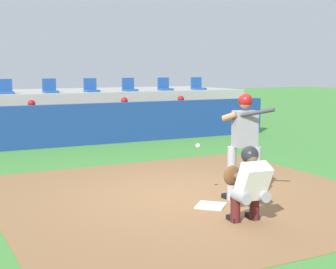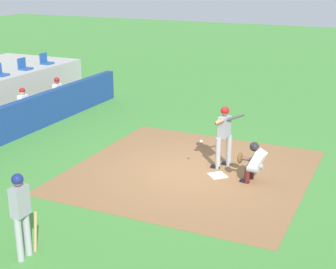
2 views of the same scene
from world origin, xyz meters
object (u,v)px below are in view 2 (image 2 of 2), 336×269
(home_plate, at_px, (217,175))
(catcher_crouched, at_px, (253,161))
(dugout_player_2, at_px, (60,93))
(dugout_player_1, at_px, (26,105))
(stadium_seat_8, at_px, (46,61))
(on_deck_batter, at_px, (21,210))
(stadium_seat_6, at_px, (0,72))
(stadium_seat_7, at_px, (24,66))
(batter_at_plate, at_px, (224,133))

(home_plate, distance_m, catcher_crouched, 1.14)
(catcher_crouched, xyz_separation_m, dugout_player_2, (3.97, 9.12, 0.06))
(dugout_player_1, bearing_deg, stadium_seat_8, 27.73)
(on_deck_batter, distance_m, dugout_player_1, 9.57)
(stadium_seat_6, bearing_deg, home_plate, -105.84)
(dugout_player_2, bearing_deg, stadium_seat_7, 80.19)
(dugout_player_1, bearing_deg, stadium_seat_6, 64.25)
(stadium_seat_7, bearing_deg, batter_at_plate, -109.84)
(batter_at_plate, relative_size, dugout_player_1, 1.39)
(home_plate, xyz_separation_m, stadium_seat_7, (4.33, 10.18, 1.51))
(home_plate, distance_m, dugout_player_2, 9.09)
(on_deck_batter, bearing_deg, dugout_player_2, 32.67)
(home_plate, bearing_deg, stadium_seat_6, 74.16)
(dugout_player_1, xyz_separation_m, stadium_seat_6, (0.98, 2.03, 0.86))
(stadium_seat_7, distance_m, stadium_seat_8, 1.44)
(batter_at_plate, xyz_separation_m, stadium_seat_6, (2.20, 10.10, 0.50))
(dugout_player_1, height_order, stadium_seat_7, stadium_seat_7)
(on_deck_batter, xyz_separation_m, stadium_seat_8, (11.26, 8.11, 0.51))
(on_deck_batter, distance_m, stadium_seat_6, 11.67)
(home_plate, xyz_separation_m, batter_at_plate, (0.69, 0.08, 1.01))
(batter_at_plate, height_order, stadium_seat_8, stadium_seat_8)
(home_plate, relative_size, stadium_seat_6, 0.92)
(dugout_player_1, distance_m, dugout_player_2, 2.07)
(dugout_player_1, distance_m, stadium_seat_8, 4.46)
(home_plate, height_order, stadium_seat_7, stadium_seat_7)
(stadium_seat_7, bearing_deg, dugout_player_1, -140.01)
(stadium_seat_8, bearing_deg, home_plate, -119.58)
(batter_at_plate, bearing_deg, catcher_crouched, -122.75)
(stadium_seat_7, xyz_separation_m, stadium_seat_8, (1.44, 0.00, 0.00))
(home_plate, height_order, on_deck_batter, on_deck_batter)
(batter_at_plate, height_order, on_deck_batter, batter_at_plate)
(catcher_crouched, relative_size, stadium_seat_6, 3.91)
(home_plate, bearing_deg, on_deck_batter, 159.31)
(on_deck_batter, height_order, dugout_player_1, on_deck_batter)
(batter_at_plate, height_order, dugout_player_1, batter_at_plate)
(catcher_crouched, xyz_separation_m, stadium_seat_7, (4.32, 11.15, 0.93))
(on_deck_batter, bearing_deg, catcher_crouched, -29.00)
(batter_at_plate, distance_m, dugout_player_1, 8.16)
(dugout_player_1, bearing_deg, batter_at_plate, -98.58)
(batter_at_plate, bearing_deg, home_plate, -173.26)
(home_plate, relative_size, catcher_crouched, 0.23)
(catcher_crouched, distance_m, stadium_seat_6, 11.56)
(batter_at_plate, relative_size, stadium_seat_7, 3.76)
(batter_at_plate, height_order, stadium_seat_7, stadium_seat_7)
(dugout_player_1, height_order, stadium_seat_8, stadium_seat_8)
(dugout_player_1, relative_size, stadium_seat_8, 2.71)
(stadium_seat_8, bearing_deg, stadium_seat_7, 180.00)
(batter_at_plate, bearing_deg, dugout_player_1, 81.42)
(stadium_seat_6, height_order, stadium_seat_7, same)
(batter_at_plate, height_order, catcher_crouched, batter_at_plate)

